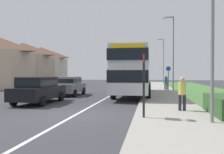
# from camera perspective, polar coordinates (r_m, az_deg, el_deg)

# --- Properties ---
(ground_plane) EXTENTS (120.00, 120.00, 0.00)m
(ground_plane) POSITION_cam_1_polar(r_m,az_deg,el_deg) (10.72, -8.71, -8.96)
(ground_plane) COLOR #38383D
(lane_marking_centre) EXTENTS (0.14, 60.00, 0.01)m
(lane_marking_centre) POSITION_cam_1_polar(r_m,az_deg,el_deg) (18.44, -1.04, -4.85)
(lane_marking_centre) COLOR silver
(lane_marking_centre) RESTS_ON ground_plane
(pavement_near_side) EXTENTS (3.20, 68.00, 0.12)m
(pavement_near_side) POSITION_cam_1_polar(r_m,az_deg,el_deg) (16.18, 12.53, -5.46)
(pavement_near_side) COLOR #9E998E
(pavement_near_side) RESTS_ON ground_plane
(double_decker_bus) EXTENTS (2.80, 11.43, 3.70)m
(double_decker_bus) POSITION_cam_1_polar(r_m,az_deg,el_deg) (19.93, 5.24, 1.72)
(double_decker_bus) COLOR #BCBCC1
(double_decker_bus) RESTS_ON ground_plane
(parked_car_black) EXTENTS (1.93, 4.48, 1.61)m
(parked_car_black) POSITION_cam_1_polar(r_m,az_deg,el_deg) (15.20, -17.19, -2.74)
(parked_car_black) COLOR black
(parked_car_black) RESTS_ON ground_plane
(parked_car_grey) EXTENTS (1.98, 3.99, 1.57)m
(parked_car_grey) POSITION_cam_1_polar(r_m,az_deg,el_deg) (20.10, -10.34, -1.93)
(parked_car_grey) COLOR slate
(parked_car_grey) RESTS_ON ground_plane
(pedestrian_at_stop) EXTENTS (0.34, 0.34, 1.67)m
(pedestrian_at_stop) POSITION_cam_1_polar(r_m,az_deg,el_deg) (11.40, 16.49, -3.47)
(pedestrian_at_stop) COLOR #23232D
(pedestrian_at_stop) RESTS_ON ground_plane
(pedestrian_walking_away) EXTENTS (0.34, 0.34, 1.67)m
(pedestrian_walking_away) POSITION_cam_1_polar(r_m,az_deg,el_deg) (25.89, 12.84, -1.09)
(pedestrian_walking_away) COLOR #23232D
(pedestrian_walking_away) RESTS_ON ground_plane
(bus_stop_sign) EXTENTS (0.09, 0.52, 2.60)m
(bus_stop_sign) POSITION_cam_1_polar(r_m,az_deg,el_deg) (9.28, 7.64, -0.91)
(bus_stop_sign) COLOR black
(bus_stop_sign) RESTS_ON ground_plane
(cycle_route_sign) EXTENTS (0.44, 0.08, 2.52)m
(cycle_route_sign) POSITION_cam_1_polar(r_m,az_deg,el_deg) (23.10, 13.37, -0.20)
(cycle_route_sign) COLOR slate
(cycle_route_sign) RESTS_ON ground_plane
(street_lamp_mid) EXTENTS (1.14, 0.20, 7.53)m
(street_lamp_mid) POSITION_cam_1_polar(r_m,az_deg,el_deg) (24.67, 14.26, 6.58)
(street_lamp_mid) COLOR slate
(street_lamp_mid) RESTS_ON ground_plane
(street_lamp_far) EXTENTS (1.14, 0.20, 7.81)m
(street_lamp_far) POSITION_cam_1_polar(r_m,az_deg,el_deg) (41.88, 12.11, 4.39)
(street_lamp_far) COLOR slate
(street_lamp_far) RESTS_ON ground_plane
(house_terrace_far_side) EXTENTS (7.46, 17.80, 6.42)m
(house_terrace_far_side) POSITION_cam_1_polar(r_m,az_deg,el_deg) (37.51, -20.68, 2.87)
(house_terrace_far_side) COLOR #C1A88E
(house_terrace_far_side) RESTS_ON ground_plane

